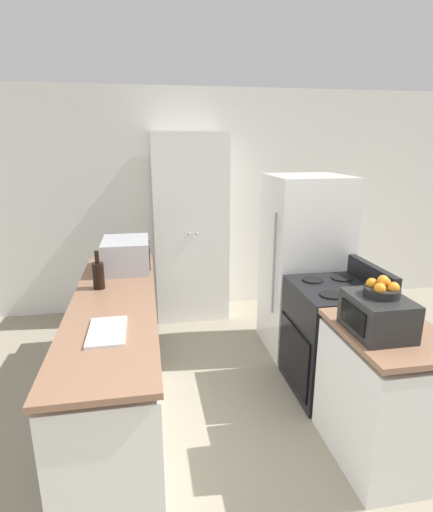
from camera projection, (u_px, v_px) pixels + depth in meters
wall_back at (195, 202)px, 4.79m from camera, size 7.00×0.06×2.60m
counter_left at (118, 358)px, 2.99m from camera, size 0.60×2.35×0.91m
counter_right at (383, 397)px, 2.54m from camera, size 0.60×0.78×0.91m
pantry_cabinet at (190, 228)px, 4.56m from camera, size 0.82×0.54×2.10m
stove at (332, 338)px, 3.25m from camera, size 0.66×0.70×1.07m
refrigerator at (304, 265)px, 3.86m from camera, size 0.73×0.71×1.71m
microwave at (126, 255)px, 3.51m from camera, size 0.40×0.48×0.27m
wine_bottle at (98, 275)px, 3.07m from camera, size 0.09×0.09×0.30m
toaster_oven at (377, 315)px, 2.35m from camera, size 0.32×0.39×0.23m
fruit_bowl at (382, 289)px, 2.32m from camera, size 0.21×0.21×0.13m
cutting_board at (107, 332)px, 2.37m from camera, size 0.22×0.38×0.02m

